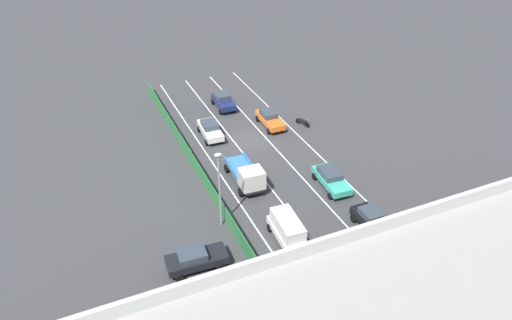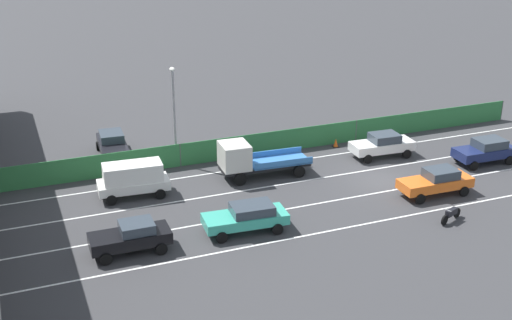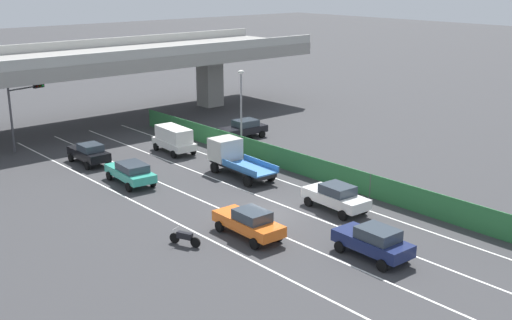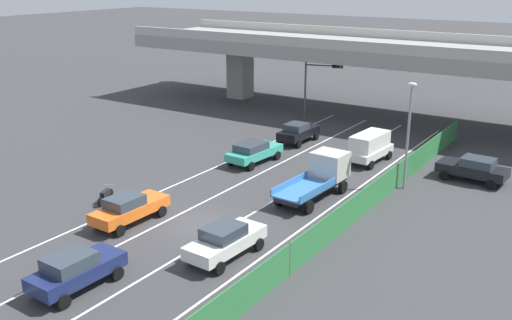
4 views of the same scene
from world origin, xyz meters
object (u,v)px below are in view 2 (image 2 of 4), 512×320
flatbed_truck_blue (249,159)px  car_van_white (133,178)px  parked_sedan_dark (112,143)px  car_sedan_black (132,236)px  car_sedan_navy (486,150)px  traffic_cone (336,143)px  car_taxi_teal (247,216)px  car_taxi_orange (436,181)px  street_lamp (174,106)px  motorcycle (451,214)px  car_sedan_white (383,144)px

flatbed_truck_blue → car_van_white: bearing=90.5°
parked_sedan_dark → car_sedan_black: bearing=173.5°
car_sedan_navy → traffic_cone: (6.66, 8.18, -0.64)m
car_sedan_navy → car_taxi_teal: bearing=99.9°
car_sedan_black → car_taxi_orange: bearing=-89.6°
car_taxi_orange → traffic_cone: 9.99m
car_sedan_navy → street_lamp: (7.68, 20.11, 3.27)m
flatbed_truck_blue → motorcycle: 13.36m
car_sedan_navy → motorcycle: (-6.58, 7.76, -0.49)m
car_sedan_navy → flatbed_truck_blue: flatbed_truck_blue is taller
car_taxi_orange → car_sedan_black: size_ratio=1.11×
car_sedan_black → traffic_cone: car_sedan_black is taller
car_taxi_orange → car_taxi_teal: bearing=90.8°
flatbed_truck_blue → car_sedan_black: bearing=126.9°
car_taxi_teal → car_sedan_black: 6.46m
car_taxi_orange → street_lamp: size_ratio=0.68×
car_sedan_white → car_taxi_teal: car_sedan_white is taller
car_sedan_black → car_sedan_white: bearing=-70.3°
car_van_white → car_sedan_navy: size_ratio=1.03×
car_sedan_black → flatbed_truck_blue: (6.95, -9.26, 0.39)m
car_sedan_white → motorcycle: 10.45m
car_taxi_teal → traffic_cone: 14.79m
car_sedan_black → traffic_cone: (9.93, -17.36, -0.60)m
car_taxi_orange → car_sedan_black: 19.19m
car_van_white → car_sedan_white: bearing=-89.7°
traffic_cone → car_taxi_teal: bearing=132.5°
car_taxi_teal → car_taxi_orange: size_ratio=1.02×
car_taxi_teal → motorcycle: size_ratio=2.61×
car_taxi_orange → flatbed_truck_blue: size_ratio=0.77×
car_sedan_navy → street_lamp: bearing=69.1°
car_sedan_navy → street_lamp: street_lamp is taller
motorcycle → street_lamp: size_ratio=0.27×
car_sedan_white → traffic_cone: 3.71m
flatbed_truck_blue → parked_sedan_dark: bearing=45.9°
car_van_white → street_lamp: (4.07, -3.86, 2.99)m
car_taxi_teal → street_lamp: (11.00, 1.03, 3.32)m
car_sedan_black → car_van_white: bearing=-12.9°
traffic_cone → car_sedan_navy: bearing=-129.1°
parked_sedan_dark → car_van_white: bearing=179.5°
motorcycle → car_sedan_navy: bearing=-49.7°
car_taxi_teal → flatbed_truck_blue: flatbed_truck_blue is taller
street_lamp → flatbed_truck_blue: bearing=-136.2°
car_sedan_navy → car_taxi_orange: bearing=116.3°
car_van_white → car_taxi_orange: (-6.76, -17.61, -0.32)m
car_taxi_orange → traffic_cone: (9.80, 1.83, -0.60)m
car_taxi_orange → flatbed_truck_blue: 12.05m
car_taxi_orange → traffic_cone: car_taxi_orange is taller
car_van_white → flatbed_truck_blue: 7.69m
car_taxi_teal → traffic_cone: bearing=-47.5°
flatbed_truck_blue → street_lamp: bearing=43.8°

